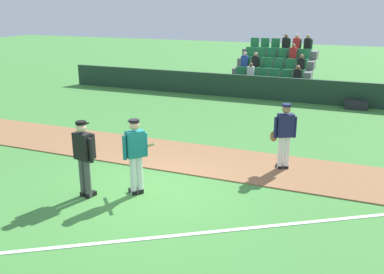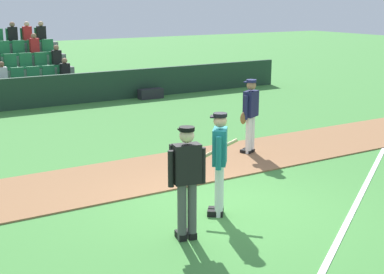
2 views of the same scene
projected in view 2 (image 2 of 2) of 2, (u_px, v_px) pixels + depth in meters
name	position (u px, v px, depth m)	size (l,w,h in m)	color
ground_plane	(223.00, 209.00, 9.81)	(80.00, 80.00, 0.00)	#42843A
infield_dirt_path	(156.00, 172.00, 11.85)	(28.00, 2.36, 0.03)	#936642
foul_line_chalk	(365.00, 187.00, 10.92)	(12.00, 0.10, 0.01)	white
dugout_fence	(36.00, 92.00, 18.74)	(20.00, 0.16, 1.05)	#1E3828
stadium_bleachers	(17.00, 77.00, 20.59)	(3.90, 3.80, 2.70)	slate
batter_teal_jersey	(219.00, 160.00, 9.33)	(0.76, 0.67, 1.76)	white
umpire_home_plate	(186.00, 176.00, 8.36)	(0.58, 0.36, 1.76)	#4C4C4C
runner_navy_jersey	(250.00, 114.00, 13.05)	(0.65, 0.42, 1.76)	white
equipment_bag	(151.00, 94.00, 20.52)	(0.90, 0.36, 0.36)	#232328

